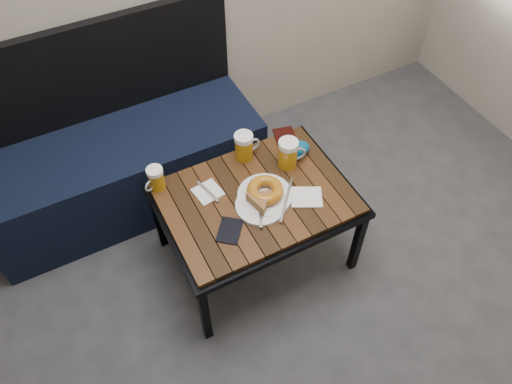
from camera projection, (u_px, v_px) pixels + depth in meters
name	position (u px, v px, depth m)	size (l,w,h in m)	color
room_shell	(304.00, 5.00, 0.78)	(4.00, 4.00, 4.00)	gray
bench	(123.00, 162.00, 2.57)	(1.40, 0.50, 0.95)	black
cafe_table	(256.00, 202.00, 2.21)	(0.84, 0.62, 0.47)	black
beer_mug_left	(156.00, 179.00, 2.16)	(0.11, 0.09, 0.12)	#B0790E
beer_mug_centre	(244.00, 146.00, 2.27)	(0.13, 0.09, 0.14)	#B0790E
beer_mug_right	(288.00, 153.00, 2.23)	(0.14, 0.10, 0.14)	#B0790E
plate_pie	(260.00, 203.00, 2.12)	(0.22, 0.22, 0.06)	white
plate_bagel	(265.00, 192.00, 2.15)	(0.28, 0.29, 0.07)	white
napkin_left	(208.00, 192.00, 2.18)	(0.13, 0.15, 0.01)	white
napkin_right	(306.00, 197.00, 2.16)	(0.17, 0.16, 0.01)	white
passport_navy	(230.00, 231.00, 2.05)	(0.09, 0.13, 0.01)	black
passport_burgundy	(286.00, 137.00, 2.40)	(0.10, 0.14, 0.01)	black
knit_pouch	(295.00, 149.00, 2.31)	(0.14, 0.09, 0.06)	navy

